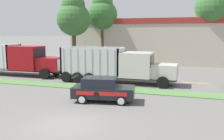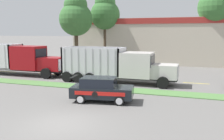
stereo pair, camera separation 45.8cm
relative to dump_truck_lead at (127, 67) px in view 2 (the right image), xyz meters
name	(u,v)px [view 2 (the right image)]	position (x,y,z in m)	size (l,w,h in m)	color
ground_plane	(62,124)	(-0.38, -11.19, -1.53)	(600.00, 600.00, 0.00)	slate
grass_verge	(113,89)	(-0.38, -2.82, -1.50)	(120.00, 1.78, 0.06)	#517F42
centre_line_1	(8,72)	(-15.42, 2.07, -1.52)	(2.40, 0.14, 0.01)	yellow
centre_line_2	(47,74)	(-10.02, 2.07, -1.52)	(2.40, 0.14, 0.01)	yellow
centre_line_3	(90,77)	(-4.62, 2.07, -1.52)	(2.40, 0.14, 0.01)	yellow
centre_line_4	(139,80)	(0.78, 2.07, -1.52)	(2.40, 0.14, 0.01)	yellow
centre_line_5	(196,83)	(6.18, 2.07, -1.52)	(2.40, 0.14, 0.01)	yellow
dump_truck_lead	(127,67)	(0.00, 0.00, 0.00)	(10.84, 2.80, 3.30)	black
dump_truck_trail	(21,60)	(-12.33, 0.60, 0.16)	(12.74, 2.61, 3.42)	black
rally_car	(101,89)	(0.02, -6.52, -0.68)	(4.42, 2.46, 1.69)	black
store_building_backdrop	(193,41)	(5.38, 19.80, 1.87)	(36.21, 12.10, 6.79)	#BCB29E
tree_behind_left	(105,12)	(-7.30, 13.99, 6.20)	(4.46, 4.46, 10.69)	#473828
tree_behind_centre	(216,4)	(8.21, 15.04, 6.99)	(4.71, 4.71, 11.64)	#473828
tree_behind_right	(76,16)	(-9.83, 9.28, 5.40)	(4.58, 4.58, 9.95)	#473828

